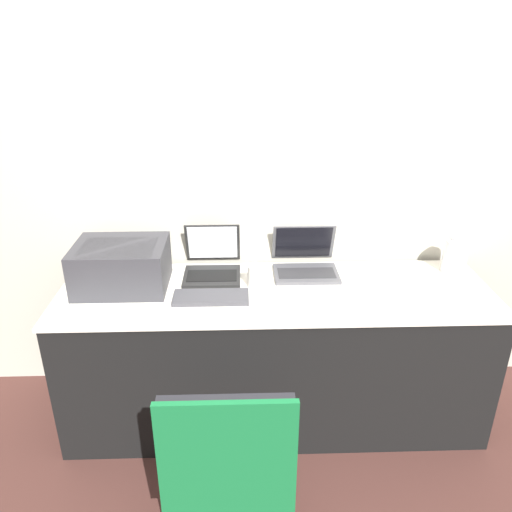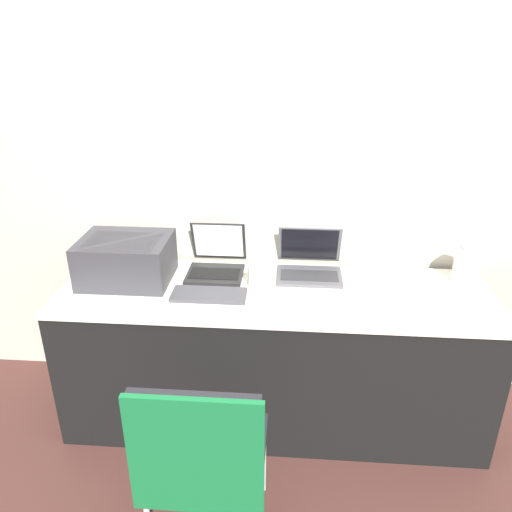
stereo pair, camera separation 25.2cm
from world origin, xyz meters
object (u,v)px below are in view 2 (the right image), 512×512
object	(u,v)px
external_keyboard	(209,295)
metal_pitcher	(466,264)
chair	(202,455)
printer	(126,258)
coffee_cup	(255,276)
laptop_right	(309,264)
laptop_left	(216,262)

from	to	relation	value
external_keyboard	metal_pitcher	bearing A→B (deg)	11.42
chair	metal_pitcher	bearing A→B (deg)	40.89
printer	coffee_cup	xyz separation A→B (m)	(0.68, -0.02, -0.06)
printer	laptop_right	size ratio (longest dim) A/B	1.33
external_keyboard	printer	bearing A→B (deg)	161.76
coffee_cup	laptop_right	bearing A→B (deg)	32.26
printer	chair	size ratio (longest dim) A/B	0.51
external_keyboard	laptop_right	bearing A→B (deg)	31.36
metal_pitcher	chair	bearing A→B (deg)	-139.11
laptop_left	chair	xyz separation A→B (m)	(0.10, -1.09, -0.29)
printer	chair	world-z (taller)	printer
printer	coffee_cup	world-z (taller)	printer
laptop_right	chair	xyz separation A→B (m)	(-0.41, -1.10, -0.29)
coffee_cup	laptop_left	bearing A→B (deg)	143.41
laptop_right	coffee_cup	world-z (taller)	laptop_right
laptop_left	coffee_cup	world-z (taller)	laptop_left
laptop_left	chair	size ratio (longest dim) A/B	0.37
chair	laptop_left	bearing A→B (deg)	95.35
metal_pitcher	printer	bearing A→B (deg)	-176.33
chair	coffee_cup	bearing A→B (deg)	82.31
printer	external_keyboard	distance (m)	0.50
laptop_right	external_keyboard	world-z (taller)	laptop_right
laptop_right	coffee_cup	bearing A→B (deg)	-147.74
external_keyboard	coffee_cup	xyz separation A→B (m)	(0.22, 0.13, 0.05)
metal_pitcher	external_keyboard	bearing A→B (deg)	-168.58
laptop_left	laptop_right	world-z (taller)	laptop_left
printer	laptop_left	bearing A→B (deg)	17.49
external_keyboard	chair	bearing A→B (deg)	-83.09
printer	laptop_left	world-z (taller)	laptop_left
coffee_cup	metal_pitcher	distance (m)	1.11
laptop_right	external_keyboard	bearing A→B (deg)	-148.64
laptop_right	coffee_cup	xyz separation A→B (m)	(-0.29, -0.18, 0.01)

